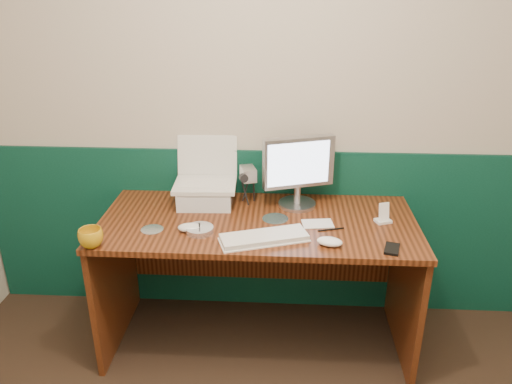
# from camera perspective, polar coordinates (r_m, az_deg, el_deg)

# --- Properties ---
(back_wall) EXTENTS (3.50, 0.04, 2.50)m
(back_wall) POSITION_cam_1_polar(r_m,az_deg,el_deg) (2.70, 3.22, 9.80)
(back_wall) COLOR #BBAF9E
(back_wall) RESTS_ON ground
(wainscot) EXTENTS (3.48, 0.02, 1.00)m
(wainscot) POSITION_cam_1_polar(r_m,az_deg,el_deg) (2.95, 2.90, -4.57)
(wainscot) COLOR #073125
(wainscot) RESTS_ON ground
(desk) EXTENTS (1.60, 0.70, 0.75)m
(desk) POSITION_cam_1_polar(r_m,az_deg,el_deg) (2.71, 0.19, -10.38)
(desk) COLOR #331609
(desk) RESTS_ON ground
(laptop_riser) EXTENTS (0.29, 0.25, 0.10)m
(laptop_riser) POSITION_cam_1_polar(r_m,az_deg,el_deg) (2.70, -5.78, -0.38)
(laptop_riser) COLOR silver
(laptop_riser) RESTS_ON desk
(laptop) EXTENTS (0.34, 0.27, 0.27)m
(laptop) POSITION_cam_1_polar(r_m,az_deg,el_deg) (2.63, -5.94, 3.33)
(laptop) COLOR silver
(laptop) RESTS_ON laptop_riser
(monitor) EXTENTS (0.39, 0.22, 0.38)m
(monitor) POSITION_cam_1_polar(r_m,az_deg,el_deg) (2.62, 4.83, 2.20)
(monitor) COLOR #A9A8AD
(monitor) RESTS_ON desk
(keyboard) EXTENTS (0.42, 0.26, 0.02)m
(keyboard) POSITION_cam_1_polar(r_m,az_deg,el_deg) (2.33, 0.92, -5.29)
(keyboard) COLOR silver
(keyboard) RESTS_ON desk
(mouse_right) EXTENTS (0.13, 0.10, 0.04)m
(mouse_right) POSITION_cam_1_polar(r_m,az_deg,el_deg) (2.31, 8.42, -5.63)
(mouse_right) COLOR white
(mouse_right) RESTS_ON desk
(mouse_left) EXTENTS (0.12, 0.08, 0.04)m
(mouse_left) POSITION_cam_1_polar(r_m,az_deg,el_deg) (2.43, -7.55, -4.05)
(mouse_left) COLOR silver
(mouse_left) RESTS_ON desk
(mug) EXTENTS (0.14, 0.14, 0.09)m
(mug) POSITION_cam_1_polar(r_m,az_deg,el_deg) (2.39, -18.35, -4.99)
(mug) COLOR #C59012
(mug) RESTS_ON desk
(camcorder) EXTENTS (0.13, 0.15, 0.20)m
(camcorder) POSITION_cam_1_polar(r_m,az_deg,el_deg) (2.68, -0.89, 0.80)
(camcorder) COLOR #B8B9BD
(camcorder) RESTS_ON desk
(cd_spindle) EXTENTS (0.13, 0.13, 0.03)m
(cd_spindle) POSITION_cam_1_polar(r_m,az_deg,el_deg) (2.41, -6.46, -4.31)
(cd_spindle) COLOR silver
(cd_spindle) RESTS_ON desk
(cd_loose_a) EXTENTS (0.11, 0.11, 0.00)m
(cd_loose_a) POSITION_cam_1_polar(r_m,az_deg,el_deg) (2.48, -11.79, -4.20)
(cd_loose_a) COLOR silver
(cd_loose_a) RESTS_ON desk
(cd_loose_b) EXTENTS (0.13, 0.13, 0.00)m
(cd_loose_b) POSITION_cam_1_polar(r_m,az_deg,el_deg) (2.54, 2.23, -3.05)
(cd_loose_b) COLOR #B4BDC5
(cd_loose_b) RESTS_ON desk
(pen) EXTENTS (0.13, 0.04, 0.01)m
(pen) POSITION_cam_1_polar(r_m,az_deg,el_deg) (2.45, 8.55, -4.25)
(pen) COLOR black
(pen) RESTS_ON desk
(papers) EXTENTS (0.16, 0.12, 0.00)m
(papers) POSITION_cam_1_polar(r_m,az_deg,el_deg) (2.50, 7.05, -3.62)
(papers) COLOR white
(papers) RESTS_ON desk
(dock) EXTENTS (0.09, 0.08, 0.01)m
(dock) POSITION_cam_1_polar(r_m,az_deg,el_deg) (2.58, 14.31, -3.21)
(dock) COLOR white
(dock) RESTS_ON desk
(music_player) EXTENTS (0.06, 0.04, 0.09)m
(music_player) POSITION_cam_1_polar(r_m,az_deg,el_deg) (2.56, 14.42, -2.17)
(music_player) COLOR white
(music_player) RESTS_ON dock
(pda) EXTENTS (0.09, 0.12, 0.01)m
(pda) POSITION_cam_1_polar(r_m,az_deg,el_deg) (2.33, 15.27, -6.29)
(pda) COLOR black
(pda) RESTS_ON desk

